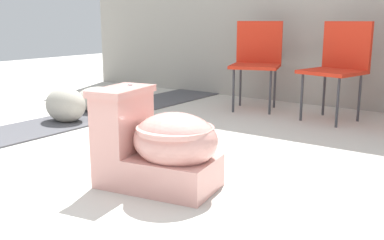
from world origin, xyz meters
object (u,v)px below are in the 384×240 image
at_px(boulder_near, 66,105).
at_px(boulder_far, 98,99).
at_px(folding_chair_left, 257,55).
at_px(folding_chair_middle, 339,60).
at_px(toilet, 159,146).

xyz_separation_m(boulder_near, boulder_far, (-0.12, 0.47, -0.03)).
xyz_separation_m(folding_chair_left, folding_chair_middle, (0.81, -0.06, 0.00)).
bearing_deg(folding_chair_left, folding_chair_middle, 67.36).
distance_m(toilet, boulder_far, 2.08).
height_order(folding_chair_middle, boulder_far, folding_chair_middle).
distance_m(folding_chair_left, folding_chair_middle, 0.81).
bearing_deg(boulder_far, boulder_near, -76.05).
height_order(toilet, boulder_near, toilet).
distance_m(folding_chair_middle, boulder_far, 2.20).
height_order(folding_chair_left, boulder_far, folding_chair_left).
bearing_deg(toilet, folding_chair_left, 94.92).
height_order(folding_chair_middle, boulder_near, folding_chair_middle).
height_order(folding_chair_left, boulder_near, folding_chair_left).
relative_size(folding_chair_left, folding_chair_middle, 1.00).
bearing_deg(toilet, folding_chair_middle, 74.13).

